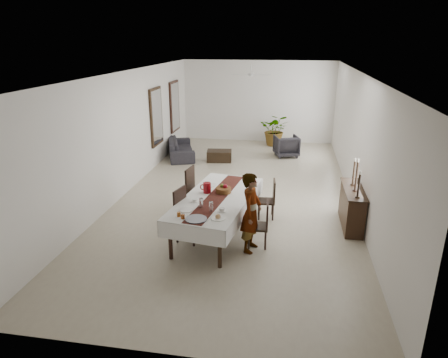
% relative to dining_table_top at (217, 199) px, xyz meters
% --- Properties ---
extents(floor, '(6.00, 12.00, 0.00)m').
position_rel_dining_table_top_xyz_m(floor, '(0.11, 2.43, -0.81)').
color(floor, '#B7AC91').
rests_on(floor, ground).
extents(ceiling, '(6.00, 12.00, 0.02)m').
position_rel_dining_table_top_xyz_m(ceiling, '(0.11, 2.43, 2.39)').
color(ceiling, silver).
rests_on(ceiling, wall_back).
extents(wall_back, '(6.00, 0.02, 3.20)m').
position_rel_dining_table_top_xyz_m(wall_back, '(0.11, 8.43, 0.79)').
color(wall_back, white).
rests_on(wall_back, floor).
extents(wall_front, '(6.00, 0.02, 3.20)m').
position_rel_dining_table_top_xyz_m(wall_front, '(0.11, -3.57, 0.79)').
color(wall_front, white).
rests_on(wall_front, floor).
extents(wall_left, '(0.02, 12.00, 3.20)m').
position_rel_dining_table_top_xyz_m(wall_left, '(-2.89, 2.43, 0.79)').
color(wall_left, white).
rests_on(wall_left, floor).
extents(wall_right, '(0.02, 12.00, 3.20)m').
position_rel_dining_table_top_xyz_m(wall_right, '(3.11, 2.43, 0.79)').
color(wall_right, white).
rests_on(wall_right, floor).
extents(dining_table_top, '(1.50, 2.82, 0.06)m').
position_rel_dining_table_top_xyz_m(dining_table_top, '(0.00, 0.00, 0.00)').
color(dining_table_top, black).
rests_on(dining_table_top, table_leg_fl).
extents(table_leg_fl, '(0.09, 0.09, 0.78)m').
position_rel_dining_table_top_xyz_m(table_leg_fl, '(-0.67, -1.19, -0.42)').
color(table_leg_fl, black).
rests_on(table_leg_fl, floor).
extents(table_leg_fr, '(0.09, 0.09, 0.78)m').
position_rel_dining_table_top_xyz_m(table_leg_fr, '(0.30, -1.33, -0.42)').
color(table_leg_fr, black).
rests_on(table_leg_fr, floor).
extents(table_leg_bl, '(0.09, 0.09, 0.78)m').
position_rel_dining_table_top_xyz_m(table_leg_bl, '(-0.30, 1.33, -0.42)').
color(table_leg_bl, black).
rests_on(table_leg_bl, floor).
extents(table_leg_br, '(0.09, 0.09, 0.78)m').
position_rel_dining_table_top_xyz_m(table_leg_br, '(0.67, 1.19, -0.42)').
color(table_leg_br, black).
rests_on(table_leg_br, floor).
extents(tablecloth_top, '(1.73, 3.05, 0.01)m').
position_rel_dining_table_top_xyz_m(tablecloth_top, '(0.00, 0.00, 0.03)').
color(tablecloth_top, white).
rests_on(tablecloth_top, dining_table_top).
extents(tablecloth_drape_left, '(0.44, 2.86, 0.34)m').
position_rel_dining_table_top_xyz_m(tablecloth_drape_left, '(-0.65, 0.10, -0.13)').
color(tablecloth_drape_left, silver).
rests_on(tablecloth_drape_left, dining_table_top).
extents(tablecloth_drape_right, '(0.44, 2.86, 0.34)m').
position_rel_dining_table_top_xyz_m(tablecloth_drape_right, '(0.65, -0.10, -0.13)').
color(tablecloth_drape_right, white).
rests_on(tablecloth_drape_right, dining_table_top).
extents(tablecloth_drape_near, '(1.31, 0.20, 0.34)m').
position_rel_dining_table_top_xyz_m(tablecloth_drape_near, '(-0.21, -1.42, -0.13)').
color(tablecloth_drape_near, white).
rests_on(tablecloth_drape_near, dining_table_top).
extents(tablecloth_drape_far, '(1.31, 0.20, 0.34)m').
position_rel_dining_table_top_xyz_m(tablecloth_drape_far, '(0.21, 1.42, -0.13)').
color(tablecloth_drape_far, white).
rests_on(tablecloth_drape_far, dining_table_top).
extents(table_runner, '(0.80, 2.82, 0.00)m').
position_rel_dining_table_top_xyz_m(table_runner, '(0.00, 0.00, 0.04)').
color(table_runner, '#582119').
rests_on(table_runner, tablecloth_top).
extents(red_pitcher, '(0.19, 0.19, 0.22)m').
position_rel_dining_table_top_xyz_m(red_pitcher, '(-0.25, 0.21, 0.15)').
color(red_pitcher, maroon).
rests_on(red_pitcher, tablecloth_top).
extents(pitcher_handle, '(0.14, 0.04, 0.13)m').
position_rel_dining_table_top_xyz_m(pitcher_handle, '(-0.35, 0.22, 0.15)').
color(pitcher_handle, maroon).
rests_on(pitcher_handle, red_pitcher).
extents(wine_glass_near, '(0.08, 0.08, 0.19)m').
position_rel_dining_table_top_xyz_m(wine_glass_near, '(0.03, -0.74, 0.14)').
color(wine_glass_near, white).
rests_on(wine_glass_near, tablecloth_top).
extents(wine_glass_mid, '(0.08, 0.08, 0.19)m').
position_rel_dining_table_top_xyz_m(wine_glass_mid, '(-0.20, -0.59, 0.14)').
color(wine_glass_mid, white).
rests_on(wine_glass_mid, tablecloth_top).
extents(teacup_right, '(0.10, 0.10, 0.07)m').
position_rel_dining_table_top_xyz_m(teacup_right, '(0.23, -0.71, 0.07)').
color(teacup_right, silver).
rests_on(teacup_right, saucer_right).
extents(saucer_right, '(0.17, 0.17, 0.01)m').
position_rel_dining_table_top_xyz_m(saucer_right, '(0.23, -0.71, 0.05)').
color(saucer_right, white).
rests_on(saucer_right, tablecloth_top).
extents(teacup_left, '(0.10, 0.10, 0.07)m').
position_rel_dining_table_top_xyz_m(teacup_left, '(-0.39, -0.34, 0.07)').
color(teacup_left, white).
rests_on(teacup_left, saucer_left).
extents(saucer_left, '(0.17, 0.17, 0.01)m').
position_rel_dining_table_top_xyz_m(saucer_left, '(-0.39, -0.34, 0.05)').
color(saucer_left, white).
rests_on(saucer_left, tablecloth_top).
extents(plate_near_right, '(0.27, 0.27, 0.02)m').
position_rel_dining_table_top_xyz_m(plate_near_right, '(0.22, -1.05, 0.05)').
color(plate_near_right, white).
rests_on(plate_near_right, tablecloth_top).
extents(bread_near_right, '(0.10, 0.10, 0.10)m').
position_rel_dining_table_top_xyz_m(bread_near_right, '(0.22, -1.05, 0.08)').
color(bread_near_right, tan).
rests_on(bread_near_right, plate_near_right).
extents(plate_near_left, '(0.27, 0.27, 0.02)m').
position_rel_dining_table_top_xyz_m(plate_near_left, '(-0.46, -0.78, 0.05)').
color(plate_near_left, white).
rests_on(plate_near_left, tablecloth_top).
extents(plate_far_left, '(0.27, 0.27, 0.02)m').
position_rel_dining_table_top_xyz_m(plate_far_left, '(-0.26, 0.66, 0.05)').
color(plate_far_left, white).
rests_on(plate_far_left, tablecloth_top).
extents(serving_tray, '(0.40, 0.40, 0.02)m').
position_rel_dining_table_top_xyz_m(serving_tray, '(-0.17, -1.16, 0.05)').
color(serving_tray, '#45464B').
rests_on(serving_tray, tablecloth_top).
extents(jam_jar_a, '(0.07, 0.07, 0.08)m').
position_rel_dining_table_top_xyz_m(jam_jar_a, '(-0.42, -1.16, 0.08)').
color(jam_jar_a, brown).
rests_on(jam_jar_a, tablecloth_top).
extents(jam_jar_b, '(0.07, 0.07, 0.08)m').
position_rel_dining_table_top_xyz_m(jam_jar_b, '(-0.52, -1.08, 0.08)').
color(jam_jar_b, '#944D15').
rests_on(jam_jar_b, tablecloth_top).
extents(fruit_basket, '(0.34, 0.34, 0.11)m').
position_rel_dining_table_top_xyz_m(fruit_basket, '(0.10, 0.27, 0.10)').
color(fruit_basket, brown).
rests_on(fruit_basket, tablecloth_top).
extents(fruit_red, '(0.10, 0.10, 0.10)m').
position_rel_dining_table_top_xyz_m(fruit_red, '(0.13, 0.29, 0.18)').
color(fruit_red, maroon).
rests_on(fruit_red, fruit_basket).
extents(fruit_green, '(0.09, 0.09, 0.09)m').
position_rel_dining_table_top_xyz_m(fruit_green, '(0.06, 0.31, 0.18)').
color(fruit_green, olive).
rests_on(fruit_green, fruit_basket).
extents(chair_right_near_seat, '(0.43, 0.43, 0.05)m').
position_rel_dining_table_top_xyz_m(chair_right_near_seat, '(0.90, -0.39, -0.39)').
color(chair_right_near_seat, black).
rests_on(chair_right_near_seat, chair_right_near_leg_fl).
extents(chair_right_near_leg_fl, '(0.04, 0.04, 0.40)m').
position_rel_dining_table_top_xyz_m(chair_right_near_leg_fl, '(1.08, -0.55, -0.61)').
color(chair_right_near_leg_fl, black).
rests_on(chair_right_near_leg_fl, floor).
extents(chair_right_near_leg_fr, '(0.04, 0.04, 0.40)m').
position_rel_dining_table_top_xyz_m(chair_right_near_leg_fr, '(1.06, -0.22, -0.61)').
color(chair_right_near_leg_fr, black).
rests_on(chair_right_near_leg_fr, floor).
extents(chair_right_near_leg_bl, '(0.04, 0.04, 0.40)m').
position_rel_dining_table_top_xyz_m(chair_right_near_leg_bl, '(0.75, -0.57, -0.61)').
color(chair_right_near_leg_bl, black).
rests_on(chair_right_near_leg_bl, floor).
extents(chair_right_near_leg_br, '(0.04, 0.04, 0.40)m').
position_rel_dining_table_top_xyz_m(chair_right_near_leg_br, '(0.73, -0.24, -0.61)').
color(chair_right_near_leg_br, black).
rests_on(chair_right_near_leg_br, floor).
extents(chair_right_near_back, '(0.06, 0.41, 0.52)m').
position_rel_dining_table_top_xyz_m(chair_right_near_back, '(1.09, -0.38, -0.11)').
color(chair_right_near_back, black).
rests_on(chair_right_near_back, chair_right_near_seat).
extents(chair_right_far_seat, '(0.43, 0.43, 0.04)m').
position_rel_dining_table_top_xyz_m(chair_right_far_seat, '(0.98, 1.00, -0.40)').
color(chair_right_far_seat, black).
rests_on(chair_right_far_seat, chair_right_far_leg_fl).
extents(chair_right_far_leg_fl, '(0.04, 0.04, 0.39)m').
position_rel_dining_table_top_xyz_m(chair_right_far_leg_fl, '(1.15, 0.85, -0.62)').
color(chair_right_far_leg_fl, black).
rests_on(chair_right_far_leg_fl, floor).
extents(chair_right_far_leg_fr, '(0.04, 0.04, 0.39)m').
position_rel_dining_table_top_xyz_m(chair_right_far_leg_fr, '(1.12, 1.17, -0.62)').
color(chair_right_far_leg_fr, black).
rests_on(chair_right_far_leg_fr, floor).
extents(chair_right_far_leg_bl, '(0.04, 0.04, 0.39)m').
position_rel_dining_table_top_xyz_m(chair_right_far_leg_bl, '(0.84, 0.82, -0.62)').
color(chair_right_far_leg_bl, black).
rests_on(chair_right_far_leg_bl, floor).
extents(chair_right_far_leg_br, '(0.04, 0.04, 0.39)m').
position_rel_dining_table_top_xyz_m(chair_right_far_leg_br, '(0.80, 1.14, -0.62)').
color(chair_right_far_leg_br, black).
rests_on(chair_right_far_leg_br, floor).
extents(chair_right_far_back, '(0.07, 0.39, 0.50)m').
position_rel_dining_table_top_xyz_m(chair_right_far_back, '(1.16, 1.02, -0.13)').
color(chair_right_far_back, black).
rests_on(chair_right_far_back, chair_right_far_seat).
extents(chair_left_near_seat, '(0.58, 0.58, 0.05)m').
position_rel_dining_table_top_xyz_m(chair_left_near_seat, '(-0.50, -0.39, -0.31)').
color(chair_left_near_seat, black).
rests_on(chair_left_near_seat, chair_left_near_leg_fl).
extents(chair_left_near_leg_fl, '(0.06, 0.06, 0.47)m').
position_rel_dining_table_top_xyz_m(chair_left_near_leg_fl, '(-0.64, -0.16, -0.58)').
color(chair_left_near_leg_fl, black).
rests_on(chair_left_near_leg_fl, floor).
extents(chair_left_near_leg_fr, '(0.06, 0.06, 0.47)m').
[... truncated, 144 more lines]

